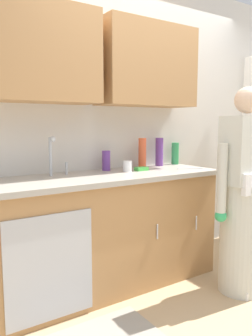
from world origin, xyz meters
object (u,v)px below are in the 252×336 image
object	(u,v)px
bottle_soap	(142,153)
bottle_cleaner_spray	(106,161)
bottle_water_tall	(159,152)
sponge	(141,169)
bottle_water_short	(175,153)
cup_by_sink	(127,166)
sink	(63,180)
knife_on_counter	(190,169)
person_at_sink	(243,207)

from	to	relation	value
bottle_soap	bottle_cleaner_spray	world-z (taller)	bottle_soap
bottle_water_tall	sponge	bearing A→B (deg)	-151.57
bottle_water_short	sponge	bearing A→B (deg)	-160.32
bottle_soap	bottle_water_tall	bearing A→B (deg)	6.55
bottle_soap	cup_by_sink	size ratio (longest dim) A/B	2.95
bottle_water_short	bottle_water_tall	bearing A→B (deg)	-176.64
sink	bottle_soap	world-z (taller)	sink
sink	knife_on_counter	xyz separation A→B (m)	(1.16, -0.14, 0.02)
bottle_soap	bottle_water_tall	size ratio (longest dim) A/B	1.01
cup_by_sink	knife_on_counter	bearing A→B (deg)	-15.48
sink	bottle_soap	xyz separation A→B (m)	(0.86, 0.18, 0.15)
bottle_cleaner_spray	cup_by_sink	world-z (taller)	bottle_cleaner_spray
knife_on_counter	sponge	world-z (taller)	sponge
person_at_sink	sponge	xyz separation A→B (m)	(-0.49, 0.69, 0.26)
sink	knife_on_counter	world-z (taller)	sink
person_at_sink	bottle_soap	distance (m)	1.00
cup_by_sink	bottle_water_short	bearing A→B (deg)	15.39
bottle_water_tall	cup_by_sink	distance (m)	0.53
sink	knife_on_counter	bearing A→B (deg)	-6.77
person_at_sink	cup_by_sink	distance (m)	0.99
sponge	sink	bearing A→B (deg)	-179.01
sink	bottle_water_tall	distance (m)	1.11
sink	person_at_sink	xyz separation A→B (m)	(1.22, -0.68, -0.23)
sink	bottle_cleaner_spray	size ratio (longest dim) A/B	2.90
person_at_sink	bottle_cleaner_spray	bearing A→B (deg)	130.58
bottle_cleaner_spray	knife_on_counter	xyz separation A→B (m)	(0.68, -0.33, -0.08)
person_at_sink	bottle_water_short	distance (m)	0.96
bottle_cleaner_spray	bottle_water_tall	xyz separation A→B (m)	(0.60, 0.01, 0.05)
cup_by_sink	bottle_water_tall	bearing A→B (deg)	20.31
person_at_sink	bottle_soap	world-z (taller)	person_at_sink
knife_on_counter	sponge	size ratio (longest dim) A/B	2.18
cup_by_sink	sponge	xyz separation A→B (m)	(0.14, -0.01, -0.03)
bottle_soap	sink	bearing A→B (deg)	-168.42
bottle_water_tall	person_at_sink	bearing A→B (deg)	-80.89
person_at_sink	bottle_water_short	size ratio (longest dim) A/B	7.50
bottle_water_short	bottle_water_tall	world-z (taller)	bottle_water_tall
bottle_soap	sponge	world-z (taller)	bottle_soap
bottle_water_short	knife_on_counter	world-z (taller)	bottle_water_short
bottle_cleaner_spray	sponge	size ratio (longest dim) A/B	1.57
sink	cup_by_sink	xyz separation A→B (m)	(0.59, 0.02, 0.06)
bottle_water_tall	knife_on_counter	xyz separation A→B (m)	(0.08, -0.34, -0.13)
bottle_cleaner_spray	cup_by_sink	xyz separation A→B (m)	(0.11, -0.17, -0.04)
sink	bottle_water_tall	xyz separation A→B (m)	(1.08, 0.20, 0.15)
bottle_water_short	cup_by_sink	size ratio (longest dim) A/B	2.34
person_at_sink	sponge	size ratio (longest dim) A/B	14.73
bottle_soap	knife_on_counter	bearing A→B (deg)	-45.82
bottle_water_tall	sponge	distance (m)	0.41
bottle_water_tall	sponge	size ratio (longest dim) A/B	2.45
bottle_soap	cup_by_sink	xyz separation A→B (m)	(-0.27, -0.16, -0.09)
bottle_water_short	bottle_water_tall	distance (m)	0.22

